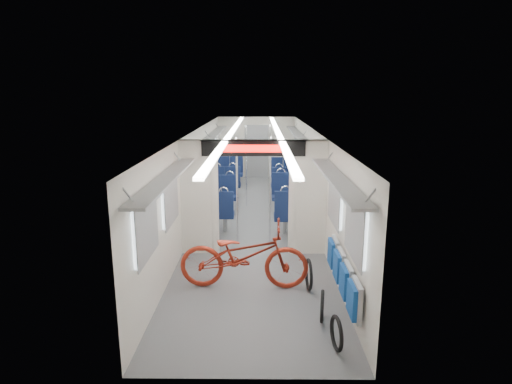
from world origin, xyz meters
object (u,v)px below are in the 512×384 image
seat_bay_near_right (292,200)px  seat_bay_far_right (285,175)px  bicycle (244,255)px  stanchion_far_left (246,167)px  bike_hoop_a (336,335)px  stanchion_far_right (270,164)px  bike_hoop_c (309,276)px  flip_bench (342,274)px  seat_bay_near_left (218,200)px  bike_hoop_b (322,308)px  stanchion_near_left (237,192)px  seat_bay_far_left (228,175)px  stanchion_near_right (270,190)px

seat_bay_near_right → seat_bay_far_right: size_ratio=1.10×
bicycle → stanchion_far_left: 5.30m
bike_hoop_a → stanchion_far_right: size_ratio=0.20×
bicycle → bike_hoop_c: (1.07, -0.09, -0.32)m
flip_bench → seat_bay_near_left: 5.10m
bike_hoop_b → stanchion_near_left: bearing=112.9°
seat_bay_near_right → seat_bay_far_left: bearing=118.9°
stanchion_near_right → seat_bay_near_right: bearing=68.0°
bike_hoop_a → seat_bay_far_left: seat_bay_far_left is taller
flip_bench → seat_bay_near_right: (-0.42, 4.47, -0.00)m
bicycle → seat_bay_far_left: 7.15m
bicycle → stanchion_far_right: bearing=-3.5°
seat_bay_far_left → seat_bay_far_right: 1.87m
bicycle → stanchion_far_left: stanchion_far_left is taller
bike_hoop_a → stanchion_far_right: (-0.69, 7.42, 0.94)m
flip_bench → seat_bay_far_left: (-2.29, 7.86, -0.03)m
seat_bay_far_left → stanchion_far_right: size_ratio=0.94×
bicycle → stanchion_near_left: stanchion_near_left is taller
bike_hoop_c → stanchion_near_right: stanchion_near_right is taller
flip_bench → bike_hoop_c: flip_bench is taller
seat_bay_near_left → seat_bay_near_right: 1.87m
seat_bay_near_right → stanchion_far_left: 2.04m
seat_bay_far_left → stanchion_far_right: stanchion_far_right is taller
bike_hoop_a → seat_bay_far_right: bearing=91.1°
stanchion_near_left → stanchion_far_right: (0.76, 3.48, 0.00)m
seat_bay_near_right → stanchion_near_right: size_ratio=1.01×
bike_hoop_b → seat_bay_near_right: 4.84m
flip_bench → bike_hoop_c: 0.85m
bike_hoop_b → stanchion_far_left: 6.57m
bike_hoop_a → bike_hoop_b: bearing=96.7°
flip_bench → seat_bay_far_left: bearing=106.2°
stanchion_near_left → stanchion_far_left: same height
bike_hoop_a → seat_bay_near_left: seat_bay_near_left is taller
seat_bay_near_right → stanchion_far_right: size_ratio=1.01×
seat_bay_near_right → bicycle: bearing=-106.1°
bike_hoop_c → stanchion_near_left: size_ratio=0.23×
bike_hoop_c → stanchion_far_left: size_ratio=0.23×
bicycle → stanchion_near_left: (-0.22, 2.14, 0.59)m
flip_bench → stanchion_near_left: 3.42m
bike_hoop_b → stanchion_far_right: stanchion_far_right is taller
bike_hoop_c → seat_bay_far_right: bearing=90.0°
seat_bay_near_right → stanchion_far_right: stanchion_far_right is taller
bike_hoop_b → seat_bay_far_left: bearing=103.4°
bicycle → seat_bay_near_right: (1.07, 3.71, 0.01)m
bike_hoop_a → stanchion_far_right: stanchion_far_right is taller
bicycle → stanchion_near_right: stanchion_near_right is taller
seat_bay_near_left → seat_bay_far_left: seat_bay_far_left is taller
bike_hoop_a → stanchion_near_right: bearing=100.6°
stanchion_far_right → stanchion_near_right: bearing=-91.1°
seat_bay_far_right → stanchion_far_right: size_ratio=0.92×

